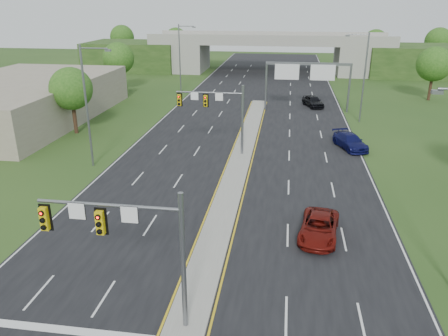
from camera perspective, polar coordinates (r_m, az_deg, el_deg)
ground at (r=22.07m, az=-5.02°, el=-20.05°), size 240.00×240.00×0.00m
road at (r=53.30m, az=3.50°, el=5.23°), size 24.00×160.00×0.02m
median at (r=41.90m, az=2.06°, el=0.94°), size 2.00×54.00×0.16m
lane_markings at (r=47.55m, az=2.13°, el=3.31°), size 23.72×160.00×0.01m
signal_mast_near at (r=19.86m, az=-11.95°, el=-8.87°), size 6.62×0.60×7.00m
signal_mast_far at (r=42.69m, az=-0.62°, el=7.81°), size 6.62×0.60×7.00m
sign_gantry at (r=61.80m, az=10.76°, el=12.06°), size 11.58×0.44×6.67m
overpass at (r=96.84m, az=5.95°, el=14.43°), size 80.00×14.00×8.10m
lightpole_l_mid at (r=41.00m, az=-17.33°, el=8.29°), size 2.85×0.25×11.00m
lightpole_l_far at (r=73.72m, az=-5.65°, el=14.39°), size 2.85×0.25×11.00m
lightpole_r_far at (r=57.48m, az=17.70°, el=11.68°), size 2.85×0.25×11.00m
tree_l_near at (r=52.91m, az=-19.35°, el=9.73°), size 4.80×4.80×7.60m
tree_l_mid at (r=77.04m, az=-13.63°, el=13.76°), size 5.20×5.20×8.12m
tree_r_mid at (r=74.94m, az=25.77°, el=12.12°), size 5.20×5.20×8.12m
tree_back_a at (r=118.25m, az=-13.17°, el=16.30°), size 6.00×6.00×8.85m
tree_back_b at (r=114.03m, az=-6.30°, el=16.38°), size 5.60×5.60×8.32m
tree_back_c at (r=112.26m, az=19.14°, el=15.33°), size 5.60×5.60×8.32m
tree_back_d at (r=115.53m, az=26.20°, el=14.67°), size 6.00×6.00×8.85m
commercial_building at (r=62.66m, az=-25.23°, el=8.01°), size 18.00×30.00×5.00m
car_far_a at (r=29.21m, az=12.30°, el=-7.57°), size 3.07×5.39×1.42m
car_far_b at (r=47.39m, az=16.16°, el=3.36°), size 3.78×5.60×1.51m
car_far_c at (r=65.46m, az=11.55°, el=8.57°), size 3.43×5.15×1.63m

